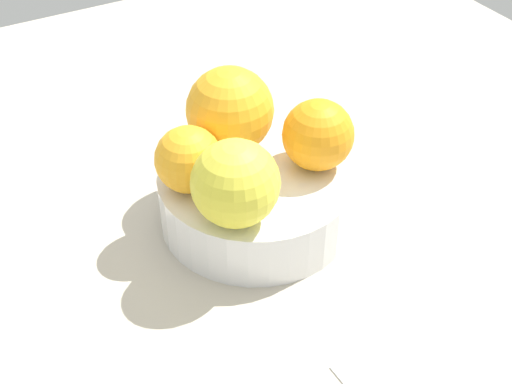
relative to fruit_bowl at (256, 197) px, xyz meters
The scene contains 6 objects.
ground_plane 3.69cm from the fruit_bowl, ahead, with size 110.00×110.00×2.00cm, color #BCB29E.
fruit_bowl is the anchor object (origin of this frame).
orange_in_bowl_0 8.77cm from the fruit_bowl, 165.38° to the left, with size 6.87×6.87×6.87cm, color orange.
orange_in_bowl_1 8.86cm from the fruit_bowl, 87.77° to the right, with size 8.58×8.58×8.58cm, color #F9A823.
orange_in_bowl_2 8.81cm from the fruit_bowl, 12.30° to the right, with size 6.25×6.25×6.25cm, color #F9A823.
orange_in_bowl_3 9.44cm from the fruit_bowl, 44.99° to the left, with size 7.78×7.78×7.78cm, color yellow.
Camera 1 is at (25.89, 45.86, 46.84)cm, focal length 49.27 mm.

